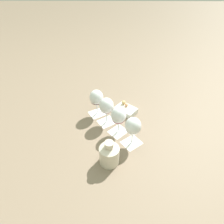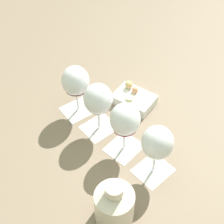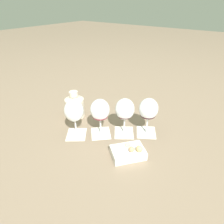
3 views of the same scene
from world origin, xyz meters
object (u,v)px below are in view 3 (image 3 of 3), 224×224
at_px(wine_glass_0, 74,112).
at_px(wine_glass_3, 148,110).
at_px(wine_glass_1, 100,111).
at_px(wine_glass_2, 125,111).
at_px(snack_dish, 129,152).
at_px(ceramic_vase, 75,106).

height_order(wine_glass_0, wine_glass_3, same).
distance_m(wine_glass_1, wine_glass_3, 0.23).
bearing_deg(wine_glass_2, snack_dish, -140.40).
height_order(wine_glass_2, snack_dish, wine_glass_2).
relative_size(wine_glass_2, snack_dish, 1.11).
relative_size(wine_glass_3, snack_dish, 1.11).
relative_size(wine_glass_0, wine_glass_2, 1.00).
bearing_deg(wine_glass_3, wine_glass_0, 129.16).
distance_m(wine_glass_0, wine_glass_2, 0.24).
height_order(wine_glass_1, ceramic_vase, wine_glass_1).
xyz_separation_m(wine_glass_2, wine_glass_3, (0.07, -0.09, 0.00)).
xyz_separation_m(wine_glass_1, wine_glass_3, (0.14, -0.18, -0.00)).
xyz_separation_m(wine_glass_2, snack_dish, (-0.13, -0.11, -0.11)).
distance_m(wine_glass_0, wine_glass_3, 0.35).
bearing_deg(wine_glass_2, wine_glass_1, 129.26).
relative_size(wine_glass_0, ceramic_vase, 1.24).
xyz_separation_m(wine_glass_0, wine_glass_3, (0.22, -0.27, 0.00)).
bearing_deg(wine_glass_1, wine_glass_2, -50.74).
bearing_deg(wine_glass_1, snack_dish, -105.93).
bearing_deg(wine_glass_2, wine_glass_0, 129.93).
bearing_deg(wine_glass_0, ceramic_vase, 46.27).
xyz_separation_m(wine_glass_3, snack_dish, (-0.20, -0.02, -0.11)).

